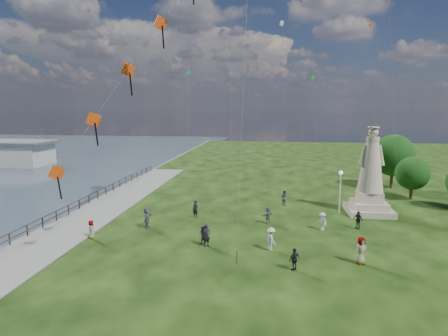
# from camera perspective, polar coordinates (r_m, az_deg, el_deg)

# --- Properties ---
(waterfront) EXTENTS (200.00, 200.00, 1.51)m
(waterfront) POSITION_cam_1_polar(r_m,az_deg,el_deg) (35.43, -23.50, -8.16)
(waterfront) COLOR #32434C
(waterfront) RESTS_ON ground
(statue) EXTENTS (4.11, 4.11, 8.27)m
(statue) POSITION_cam_1_polar(r_m,az_deg,el_deg) (38.12, 21.40, -1.89)
(statue) COLOR tan
(statue) RESTS_ON ground
(lamppost) EXTENTS (0.39, 0.39, 4.18)m
(lamppost) POSITION_cam_1_polar(r_m,az_deg,el_deg) (36.98, 17.32, -2.16)
(lamppost) COLOR silver
(lamppost) RESTS_ON ground
(tree_row) EXTENTS (8.19, 14.02, 6.73)m
(tree_row) POSITION_cam_1_polar(r_m,az_deg,el_deg) (48.34, 26.24, 0.68)
(tree_row) COLOR #382314
(tree_row) RESTS_ON ground
(person_0) EXTENTS (0.72, 0.69, 1.65)m
(person_0) POSITION_cam_1_polar(r_m,az_deg,el_deg) (27.73, -2.67, -10.25)
(person_0) COLOR black
(person_0) RESTS_ON ground
(person_1) EXTENTS (0.84, 0.73, 1.48)m
(person_1) POSITION_cam_1_polar(r_m,az_deg,el_deg) (28.05, -3.23, -10.21)
(person_1) COLOR #595960
(person_1) RESTS_ON ground
(person_2) EXTENTS (1.01, 1.22, 1.67)m
(person_2) POSITION_cam_1_polar(r_m,az_deg,el_deg) (27.20, 7.19, -10.68)
(person_2) COLOR silver
(person_2) RESTS_ON ground
(person_3) EXTENTS (0.92, 0.90, 1.45)m
(person_3) POSITION_cam_1_polar(r_m,az_deg,el_deg) (24.37, 10.69, -13.49)
(person_3) COLOR black
(person_3) RESTS_ON ground
(person_4) EXTENTS (1.04, 0.94, 1.82)m
(person_4) POSITION_cam_1_polar(r_m,az_deg,el_deg) (26.35, 20.14, -11.71)
(person_4) COLOR #595960
(person_4) RESTS_ON ground
(person_5) EXTENTS (0.70, 1.62, 1.74)m
(person_5) POSITION_cam_1_polar(r_m,az_deg,el_deg) (32.49, -11.66, -7.39)
(person_5) COLOR #595960
(person_5) RESTS_ON ground
(person_6) EXTENTS (0.69, 0.59, 1.61)m
(person_6) POSITION_cam_1_polar(r_m,az_deg,el_deg) (34.68, -4.37, -6.26)
(person_6) COLOR black
(person_6) RESTS_ON ground
(person_7) EXTENTS (0.90, 0.89, 1.62)m
(person_7) POSITION_cam_1_polar(r_m,az_deg,el_deg) (39.29, 9.19, -4.49)
(person_7) COLOR #595960
(person_7) RESTS_ON ground
(person_8) EXTENTS (0.94, 1.09, 1.50)m
(person_8) POSITION_cam_1_polar(r_m,az_deg,el_deg) (32.23, 14.76, -7.87)
(person_8) COLOR silver
(person_8) RESTS_ON ground
(person_9) EXTENTS (0.93, 0.96, 1.52)m
(person_9) POSITION_cam_1_polar(r_m,az_deg,el_deg) (33.52, 19.74, -7.44)
(person_9) COLOR black
(person_9) RESTS_ON ground
(person_10) EXTENTS (0.70, 0.82, 1.44)m
(person_10) POSITION_cam_1_polar(r_m,az_deg,el_deg) (31.09, -19.56, -8.81)
(person_10) COLOR #595960
(person_10) RESTS_ON ground
(person_11) EXTENTS (1.33, 1.42, 1.47)m
(person_11) POSITION_cam_1_polar(r_m,az_deg,el_deg) (33.12, 6.69, -7.18)
(person_11) COLOR #595960
(person_11) RESTS_ON ground
(red_kite_train) EXTENTS (10.59, 9.35, 19.55)m
(red_kite_train) POSITION_cam_1_polar(r_m,az_deg,el_deg) (26.40, -14.82, 13.29)
(red_kite_train) COLOR black
(red_kite_train) RESTS_ON ground
(small_kites) EXTENTS (21.52, 14.57, 26.84)m
(small_kites) POSITION_cam_1_polar(r_m,az_deg,el_deg) (43.36, 10.78, 15.69)
(small_kites) COLOR #178C80
(small_kites) RESTS_ON ground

